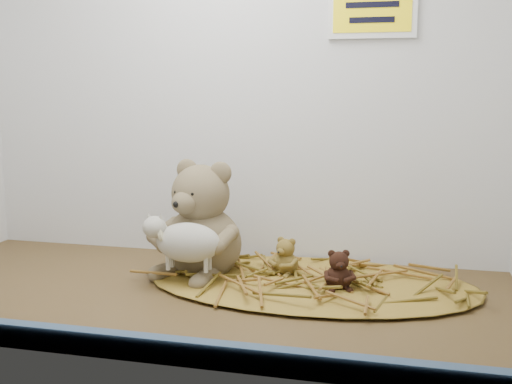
% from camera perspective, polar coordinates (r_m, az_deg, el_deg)
% --- Properties ---
extents(alcove_shell, '(1.20, 0.60, 0.90)m').
position_cam_1_polar(alcove_shell, '(1.24, -4.75, 12.36)').
color(alcove_shell, '#3F2D16').
rests_on(alcove_shell, ground).
extents(front_rail, '(1.19, 0.02, 0.04)m').
position_cam_1_polar(front_rail, '(0.96, -11.79, -13.17)').
color(front_rail, '#3A506F').
rests_on(front_rail, shelf_floor).
extents(straw_bed, '(0.65, 0.38, 0.01)m').
position_cam_1_polar(straw_bed, '(1.27, 4.91, -8.05)').
color(straw_bed, brown).
rests_on(straw_bed, shelf_floor).
extents(main_teddy, '(0.25, 0.26, 0.24)m').
position_cam_1_polar(main_teddy, '(1.31, -4.77, -2.39)').
color(main_teddy, '#78654A').
rests_on(main_teddy, shelf_floor).
extents(toy_lamb, '(0.17, 0.10, 0.11)m').
position_cam_1_polar(toy_lamb, '(1.23, -6.03, -4.49)').
color(toy_lamb, '#BCB9A9').
rests_on(toy_lamb, main_teddy).
extents(mini_teddy_tan, '(0.08, 0.08, 0.08)m').
position_cam_1_polar(mini_teddy_tan, '(1.30, 2.68, -5.58)').
color(mini_teddy_tan, olive).
rests_on(mini_teddy_tan, straw_bed).
extents(mini_teddy_brown, '(0.08, 0.08, 0.08)m').
position_cam_1_polar(mini_teddy_brown, '(1.21, 7.36, -6.71)').
color(mini_teddy_brown, black).
rests_on(mini_teddy_brown, straw_bed).
extents(wall_sign, '(0.16, 0.01, 0.11)m').
position_cam_1_polar(wall_sign, '(1.39, 10.31, 16.04)').
color(wall_sign, yellow).
rests_on(wall_sign, back_wall).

